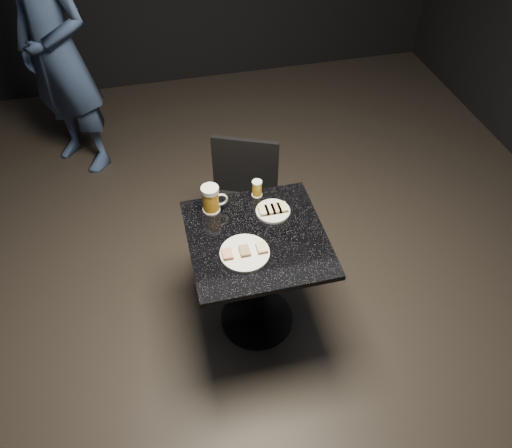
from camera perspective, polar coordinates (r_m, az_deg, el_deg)
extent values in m
plane|color=black|center=(3.13, 0.09, -10.82)|extent=(6.00, 6.00, 0.00)
cylinder|color=white|center=(2.46, -1.30, -3.33)|extent=(0.25, 0.25, 0.01)
cylinder|color=silver|center=(2.66, 1.95, 1.47)|extent=(0.18, 0.18, 0.01)
imported|color=navy|center=(3.98, -21.83, 17.79)|extent=(0.81, 0.80, 1.89)
cylinder|color=black|center=(3.12, 0.09, -10.69)|extent=(0.44, 0.44, 0.03)
cylinder|color=black|center=(2.83, 0.10, -6.64)|extent=(0.10, 0.10, 0.69)
cube|color=black|center=(2.55, 0.11, -1.65)|extent=(0.70, 0.70, 0.03)
cylinder|color=silver|center=(2.69, -5.11, 1.70)|extent=(0.10, 0.10, 0.01)
cylinder|color=orange|center=(2.64, -5.20, 2.71)|extent=(0.09, 0.09, 0.12)
cylinder|color=silver|center=(2.59, -5.30, 3.91)|extent=(0.09, 0.09, 0.03)
torus|color=white|center=(2.63, -4.07, 2.80)|extent=(0.08, 0.01, 0.08)
cylinder|color=white|center=(2.76, 0.11, 3.38)|extent=(0.06, 0.06, 0.01)
cylinder|color=gold|center=(2.73, 0.12, 4.06)|extent=(0.05, 0.05, 0.08)
cylinder|color=white|center=(2.70, 0.12, 4.79)|extent=(0.06, 0.06, 0.01)
cube|color=black|center=(3.09, -1.83, 1.20)|extent=(0.54, 0.54, 0.04)
cylinder|color=black|center=(3.18, -5.40, -3.62)|extent=(0.03, 0.03, 0.43)
cylinder|color=black|center=(3.12, 0.79, -4.45)|extent=(0.03, 0.03, 0.43)
cylinder|color=black|center=(3.40, -4.04, 0.73)|extent=(0.03, 0.03, 0.43)
cylinder|color=black|center=(3.35, 1.74, 0.02)|extent=(0.03, 0.03, 0.43)
cube|color=black|center=(3.08, -1.24, 6.55)|extent=(0.39, 0.19, 0.41)
cube|color=#4C3521|center=(2.44, -3.28, -3.50)|extent=(0.05, 0.07, 0.01)
cube|color=tan|center=(2.43, -3.29, -3.36)|extent=(0.05, 0.07, 0.01)
cube|color=#4C3521|center=(2.45, -1.30, -3.15)|extent=(0.05, 0.07, 0.01)
cube|color=#8C7251|center=(2.44, -1.30, -3.00)|extent=(0.05, 0.07, 0.01)
cube|color=#4C3521|center=(2.46, 0.66, -2.80)|extent=(0.05, 0.07, 0.01)
cube|color=beige|center=(2.45, 0.66, -2.65)|extent=(0.05, 0.07, 0.01)
cube|color=#4C3521|center=(2.64, 0.88, 1.48)|extent=(0.05, 0.07, 0.01)
cube|color=beige|center=(2.64, 0.88, 1.62)|extent=(0.05, 0.07, 0.01)
cube|color=#4C3521|center=(2.65, 1.60, 1.60)|extent=(0.05, 0.07, 0.01)
cube|color=beige|center=(2.64, 1.60, 1.74)|extent=(0.05, 0.07, 0.01)
cube|color=#4C3521|center=(2.66, 2.31, 1.72)|extent=(0.05, 0.07, 0.01)
cube|color=tan|center=(2.65, 2.32, 1.86)|extent=(0.05, 0.07, 0.01)
cube|color=#4C3521|center=(2.66, 3.02, 1.83)|extent=(0.05, 0.07, 0.01)
cube|color=#D1D184|center=(2.66, 3.03, 1.98)|extent=(0.05, 0.07, 0.01)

